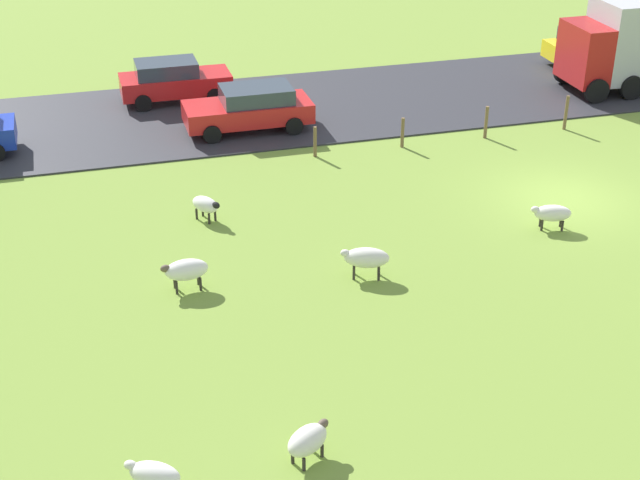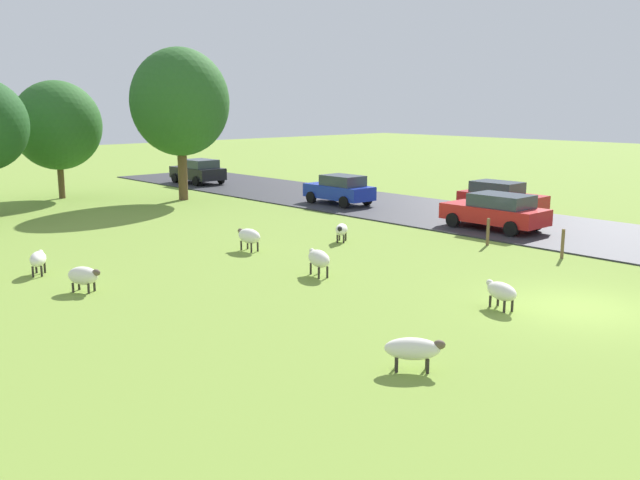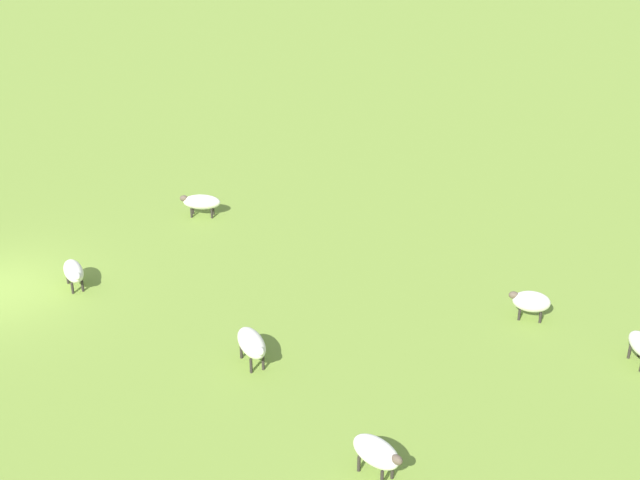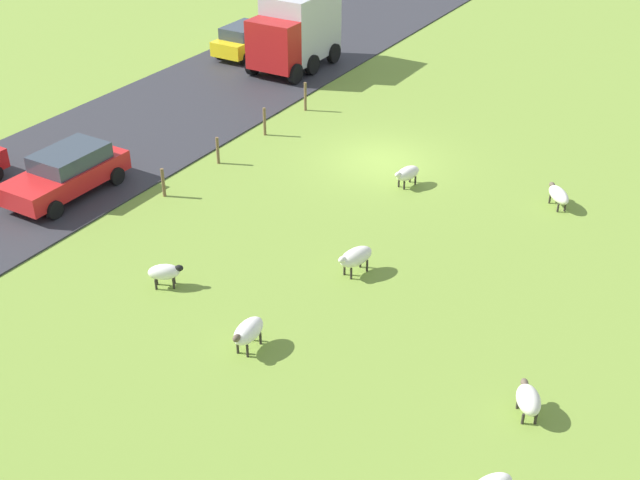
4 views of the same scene
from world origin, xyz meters
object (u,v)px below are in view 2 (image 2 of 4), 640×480
tree_3 (180,102)px  car_3 (501,197)px  car_2 (340,189)px  sheep_0 (319,259)px  sheep_5 (413,349)px  sheep_1 (83,276)px  sheep_4 (38,259)px  tree_0 (57,125)px  car_4 (496,211)px  sheep_3 (249,236)px  sheep_2 (342,230)px  car_0 (198,171)px  sheep_6 (501,291)px

tree_3 → car_3: size_ratio=2.02×
car_3 → car_2: bearing=114.6°
sheep_0 → sheep_5: 8.28m
sheep_1 → sheep_4: (-0.21, 2.99, 0.04)m
sheep_0 → sheep_5: size_ratio=1.13×
sheep_0 → sheep_4: 9.14m
tree_0 → car_4: bearing=-67.0°
tree_0 → car_2: 16.87m
sheep_3 → tree_0: (0.70, 19.30, 3.67)m
sheep_0 → tree_3: size_ratio=0.15×
sheep_0 → car_2: size_ratio=0.33×
sheep_2 → sheep_4: 11.42m
sheep_4 → car_4: size_ratio=0.24×
sheep_3 → sheep_4: (-7.28, 1.66, -0.04)m
sheep_4 → car_4: car_4 is taller
sheep_1 → car_0: size_ratio=0.26×
tree_0 → car_0: size_ratio=1.63×
tree_3 → car_0: size_ratio=2.06×
sheep_1 → sheep_2: bearing=1.1°
sheep_1 → sheep_5: sheep_1 is taller
sheep_3 → tree_0: size_ratio=0.18×
sheep_2 → tree_0: (-3.09, 20.43, 3.74)m
sheep_6 → car_4: 12.09m
car_4 → sheep_3: bearing=159.8°
sheep_6 → sheep_4: bearing=122.4°
sheep_3 → sheep_5: sheep_3 is taller
sheep_5 → tree_3: bearing=68.3°
sheep_2 → car_4: size_ratio=0.22×
sheep_2 → car_2: car_2 is taller
car_0 → tree_3: bearing=-128.9°
sheep_4 → sheep_6: bearing=-57.6°
sheep_4 → sheep_0: bearing=-43.5°
sheep_5 → sheep_6: size_ratio=0.97×
sheep_1 → sheep_5: bearing=-76.9°
sheep_6 → car_4: (10.00, 6.78, 0.39)m
sheep_5 → sheep_6: bearing=13.4°
sheep_3 → sheep_2: bearing=-16.6°
sheep_0 → sheep_4: bearing=136.5°
sheep_3 → sheep_1: bearing=-169.4°
sheep_4 → car_4: (17.83, -5.54, 0.35)m
sheep_1 → tree_0: tree_0 is taller
sheep_2 → sheep_4: bearing=165.9°
sheep_0 → car_0: bearing=65.5°
sheep_6 → tree_0: size_ratio=0.18×
sheep_5 → sheep_0: bearing=61.4°
sheep_4 → car_4: bearing=-17.3°
sheep_6 → car_2: bearing=58.7°
sheep_2 → car_4: 7.31m
sheep_3 → car_2: bearing=29.9°
sheep_1 → car_0: (17.65, 21.36, 0.43)m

